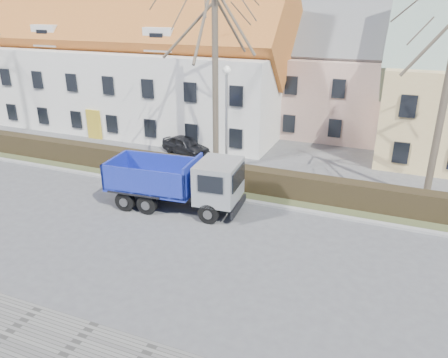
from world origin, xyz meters
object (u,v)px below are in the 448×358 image
at_px(cart_frame, 160,189).
at_px(dump_truck, 170,181).
at_px(streetlight, 226,125).
at_px(parked_car_a, 186,145).

bearing_deg(cart_frame, dump_truck, -42.30).
distance_m(dump_truck, streetlight, 4.94).
bearing_deg(streetlight, cart_frame, -128.78).
relative_size(dump_truck, streetlight, 1.06).
bearing_deg(cart_frame, streetlight, 51.22).
bearing_deg(parked_car_a, cart_frame, -145.42).
bearing_deg(dump_truck, cart_frame, 133.14).
distance_m(cart_frame, parked_car_a, 6.71).
xyz_separation_m(streetlight, cart_frame, (-2.56, -3.19, -3.00)).
height_order(dump_truck, parked_car_a, dump_truck).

